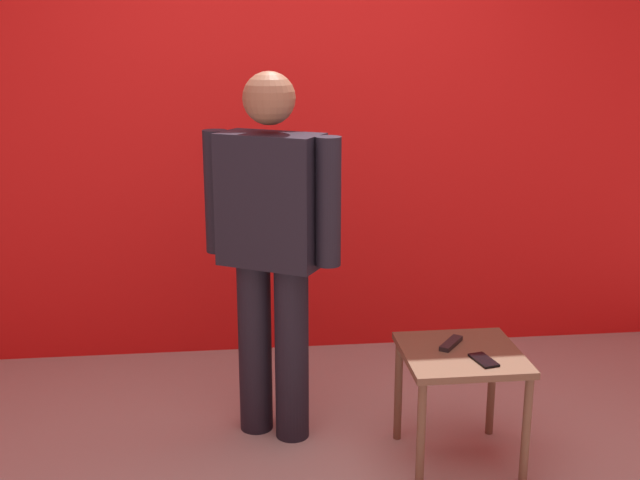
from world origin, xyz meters
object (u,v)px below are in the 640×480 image
(standing_person, at_px, (271,240))
(cell_phone, at_px, (484,360))
(side_table, at_px, (461,369))
(tv_remote, at_px, (451,343))

(standing_person, xyz_separation_m, cell_phone, (0.85, -0.47, -0.42))
(standing_person, xyz_separation_m, side_table, (0.79, -0.35, -0.50))
(side_table, bearing_deg, tv_remote, 112.76)
(side_table, distance_m, cell_phone, 0.15)
(side_table, xyz_separation_m, tv_remote, (-0.03, 0.07, 0.09))
(side_table, bearing_deg, standing_person, 155.90)
(cell_phone, bearing_deg, side_table, 105.77)
(standing_person, bearing_deg, cell_phone, -28.71)
(standing_person, relative_size, tv_remote, 9.91)
(side_table, distance_m, tv_remote, 0.12)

